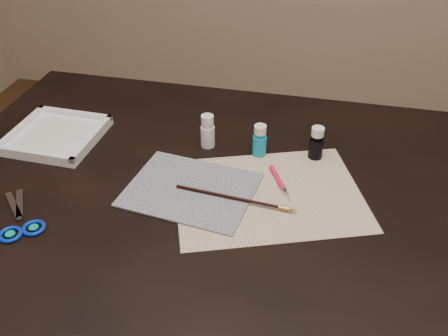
% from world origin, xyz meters
% --- Properties ---
extents(table, '(1.30, 0.90, 0.75)m').
position_xyz_m(table, '(0.00, 0.00, 0.38)').
color(table, black).
rests_on(table, ground).
extents(paper, '(0.46, 0.41, 0.00)m').
position_xyz_m(paper, '(0.10, -0.00, 0.75)').
color(paper, silver).
rests_on(paper, table).
extents(canvas, '(0.28, 0.24, 0.00)m').
position_xyz_m(canvas, '(-0.07, -0.03, 0.75)').
color(canvas, black).
rests_on(canvas, paper).
extents(paint_bottle_white, '(0.04, 0.04, 0.08)m').
position_xyz_m(paint_bottle_white, '(-0.07, 0.15, 0.79)').
color(paint_bottle_white, silver).
rests_on(paint_bottle_white, table).
extents(paint_bottle_cyan, '(0.04, 0.04, 0.08)m').
position_xyz_m(paint_bottle_cyan, '(0.05, 0.14, 0.79)').
color(paint_bottle_cyan, '#0F90B8').
rests_on(paint_bottle_cyan, table).
extents(paint_bottle_navy, '(0.04, 0.04, 0.08)m').
position_xyz_m(paint_bottle_navy, '(0.18, 0.16, 0.79)').
color(paint_bottle_navy, black).
rests_on(paint_bottle_navy, table).
extents(paintbrush, '(0.26, 0.03, 0.01)m').
position_xyz_m(paintbrush, '(0.04, -0.04, 0.76)').
color(paintbrush, black).
rests_on(paintbrush, canvas).
extents(craft_knife, '(0.07, 0.12, 0.01)m').
position_xyz_m(craft_knife, '(0.12, 0.03, 0.76)').
color(craft_knife, '#EF174F').
rests_on(craft_knife, paper).
extents(scissors, '(0.19, 0.19, 0.01)m').
position_xyz_m(scissors, '(-0.38, -0.18, 0.75)').
color(scissors, silver).
rests_on(scissors, table).
extents(palette_tray, '(0.21, 0.21, 0.02)m').
position_xyz_m(palette_tray, '(-0.44, 0.10, 0.76)').
color(palette_tray, white).
rests_on(palette_tray, table).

